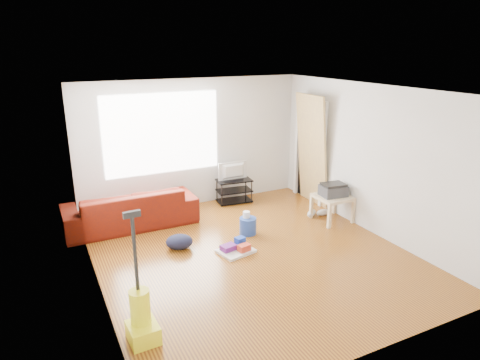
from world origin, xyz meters
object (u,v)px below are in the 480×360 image
tv_stand (234,191)px  backpack (180,248)px  cleaning_tray (236,248)px  side_table (333,200)px  sofa (132,225)px  vacuum (141,317)px  bucket (248,234)px

tv_stand → backpack: bearing=-131.8°
cleaning_tray → side_table: bearing=9.5°
sofa → vacuum: vacuum is taller
tv_stand → sofa: bearing=-166.6°
side_table → vacuum: size_ratio=0.40×
sofa → side_table: side_table is taller
cleaning_tray → backpack: size_ratio=1.39×
vacuum → sofa: bearing=76.7°
cleaning_tray → vacuum: vacuum is taller
sofa → cleaning_tray: (1.23, -1.75, 0.06)m
side_table → cleaning_tray: bearing=-170.5°
side_table → vacuum: bearing=-155.9°
sofa → backpack: 1.34m
bucket → cleaning_tray: bearing=-132.4°
cleaning_tray → vacuum: 2.32m
tv_stand → side_table: side_table is taller
tv_stand → side_table: size_ratio=1.25×
tv_stand → bucket: size_ratio=2.54×
side_table → backpack: bearing=177.1°
tv_stand → cleaning_tray: bearing=-108.5°
sofa → backpack: (0.47, -1.25, 0.00)m
tv_stand → side_table: 2.05m
cleaning_tray → bucket: bearing=47.6°
sofa → tv_stand: tv_stand is taller
tv_stand → side_table: bearing=-48.2°
backpack → vacuum: bearing=-101.3°
sofa → side_table: (3.36, -1.40, 0.40)m
bucket → backpack: bearing=-179.3°
bucket → backpack: bucket is taller
sofa → bucket: (1.70, -1.24, 0.00)m
tv_stand → vacuum: vacuum is taller
side_table → backpack: size_ratio=1.38×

